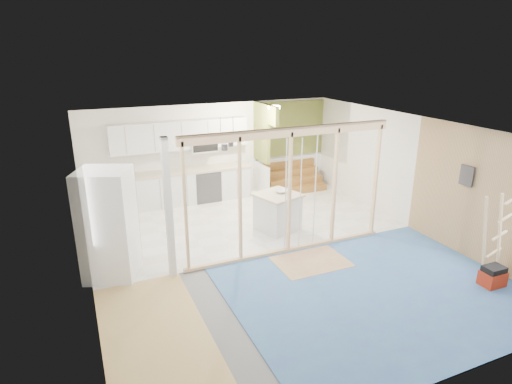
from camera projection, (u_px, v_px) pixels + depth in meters
name	position (u px, v px, depth m)	size (l,w,h in m)	color
room	(276.00, 194.00, 8.31)	(7.01, 8.01, 2.61)	slate
floor_overlays	(277.00, 252.00, 8.80)	(7.00, 8.00, 0.03)	silver
stud_frame	(265.00, 182.00, 8.12)	(4.66, 0.14, 2.60)	#E5C08C
base_cabinets	(161.00, 194.00, 10.88)	(4.45, 2.24, 0.93)	silver
upper_cabinets	(183.00, 136.00, 11.13)	(3.60, 0.41, 0.85)	silver
green_partition	(283.00, 159.00, 12.37)	(2.25, 1.51, 2.60)	olive
pot_rack	(227.00, 142.00, 9.61)	(0.52, 0.52, 0.72)	black
sheathing_panel	(493.00, 202.00, 7.89)	(0.02, 4.00, 2.60)	tan
electrical_panel	(467.00, 176.00, 8.28)	(0.04, 0.30, 0.40)	#39383E
ceiling_light	(274.00, 107.00, 11.04)	(0.32, 0.32, 0.08)	#FFEABF
fridge	(109.00, 225.00, 7.61)	(1.16, 1.11, 2.02)	white
island	(278.00, 212.00, 9.76)	(1.12, 1.12, 0.88)	silver
bowl	(281.00, 191.00, 9.70)	(0.26, 0.26, 0.06)	silver
soap_bottle_a	(131.00, 171.00, 10.64)	(0.12, 0.12, 0.32)	silver
soap_bottle_b	(240.00, 160.00, 11.88)	(0.10, 0.10, 0.21)	silver
toolbox	(493.00, 277.00, 7.51)	(0.41, 0.31, 0.38)	maroon
ladder	(494.00, 238.00, 7.46)	(0.90, 0.08, 1.68)	beige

